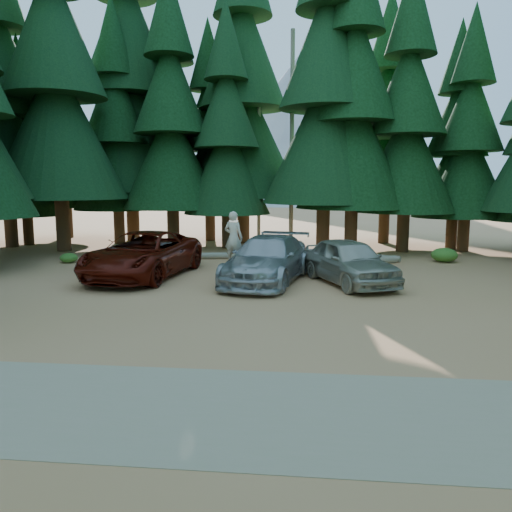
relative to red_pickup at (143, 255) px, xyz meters
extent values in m
plane|color=#B77D4D|center=(4.73, -4.86, -0.89)|extent=(160.00, 160.00, 0.00)
cube|color=tan|center=(4.73, -11.36, -0.89)|extent=(26.00, 3.50, 0.01)
cylinder|color=gray|center=(5.53, 9.64, 5.11)|extent=(0.24, 0.24, 12.00)
cylinder|color=gray|center=(3.53, 11.14, 4.11)|extent=(0.20, 0.20, 10.00)
cone|color=gray|center=(4.73, 80.14, 13.11)|extent=(44.00, 44.00, 28.00)
cone|color=gray|center=(-3.27, 90.14, 9.11)|extent=(36.00, 36.00, 20.00)
imported|color=#530F07|center=(0.00, 0.00, 0.00)|extent=(3.77, 6.76, 1.79)
imported|color=#ACAFB5|center=(4.98, -0.52, -0.04)|extent=(3.52, 6.25, 1.71)
imported|color=#B0AC9C|center=(8.00, -0.55, -0.05)|extent=(3.78, 5.32, 1.68)
imported|color=beige|center=(3.67, -0.36, 0.75)|extent=(0.84, 0.67, 2.01)
cylinder|color=white|center=(3.67, -0.31, 1.38)|extent=(0.36, 0.36, 0.04)
cylinder|color=gray|center=(2.36, 5.03, -0.74)|extent=(4.42, 1.07, 0.32)
cylinder|color=gray|center=(9.35, 5.64, -0.75)|extent=(3.11, 2.00, 0.28)
cylinder|color=gray|center=(8.20, 3.32, -0.72)|extent=(4.94, 2.96, 0.35)
ellipsoid|color=#31631D|center=(-2.50, 5.10, -0.63)|extent=(0.95, 0.95, 0.52)
ellipsoid|color=#31631D|center=(-0.16, 3.28, -0.68)|extent=(0.78, 0.78, 0.43)
ellipsoid|color=#31631D|center=(3.78, 1.69, -0.66)|extent=(0.83, 0.83, 0.46)
ellipsoid|color=#31631D|center=(6.27, 2.94, -0.69)|extent=(0.73, 0.73, 0.40)
ellipsoid|color=#31631D|center=(6.29, 4.69, -0.61)|extent=(1.03, 1.03, 0.57)
ellipsoid|color=#31631D|center=(12.93, 5.14, -0.56)|extent=(1.21, 1.21, 0.67)
ellipsoid|color=#31631D|center=(-4.65, 3.12, -0.67)|extent=(0.82, 0.82, 0.45)
camera|label=1|loc=(6.42, -18.97, 2.78)|focal=35.00mm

